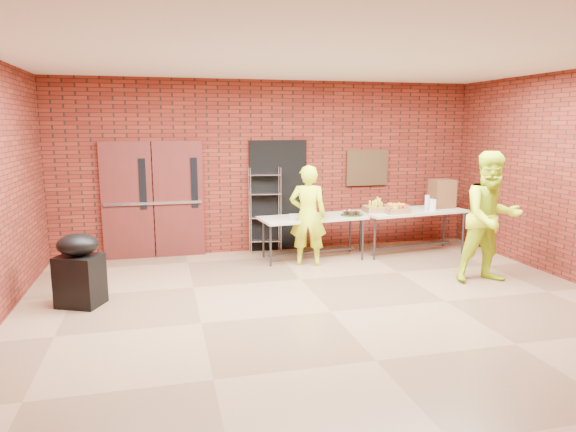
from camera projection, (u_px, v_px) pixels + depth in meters
The scene contains 19 objects.
room at pixel (332, 188), 6.34m from camera, with size 8.08×7.08×3.28m.
double_doors at pixel (154, 200), 9.19m from camera, with size 1.78×0.12×2.10m.
dark_doorway at pixel (278, 196), 9.76m from camera, with size 1.10×0.06×2.10m, color black.
bronze_plaque at pixel (367, 168), 10.09m from camera, with size 0.85×0.04×0.70m, color #382716.
wire_rack at pixel (265, 210), 9.60m from camera, with size 0.59×0.20×1.60m, color #B7B8BE, non-canonical shape.
table_left at pixel (313, 220), 9.12m from camera, with size 1.96×0.99×0.77m.
table_right at pixel (412, 214), 9.56m from camera, with size 2.07×1.07×0.82m.
basket_bananas at pixel (376, 209), 9.35m from camera, with size 0.44×0.34×0.14m.
basket_oranges at pixel (396, 207), 9.52m from camera, with size 0.41×0.32×0.13m.
basket_apples at pixel (397, 210), 9.21m from camera, with size 0.41×0.32×0.13m.
muffin_tray at pixel (352, 213), 9.23m from camera, with size 0.40×0.40×0.10m.
napkin_box at pixel (294, 216), 9.05m from camera, with size 0.17×0.11×0.06m, color silver.
coffee_dispenser at pixel (442, 194), 9.81m from camera, with size 0.41×0.37×0.54m, color brown.
cup_stack_front at pixel (431, 205), 9.46m from camera, with size 0.07×0.07×0.22m, color silver.
cup_stack_mid at pixel (434, 205), 9.43m from camera, with size 0.07×0.07×0.21m, color silver.
cup_stack_back at pixel (427, 202), 9.64m from camera, with size 0.09×0.09×0.26m, color silver.
covered_grill at pixel (79, 270), 6.77m from camera, with size 0.67×0.63×0.98m.
volunteer_woman at pixel (308, 216), 8.70m from camera, with size 0.63×0.41×1.72m, color #C9EA1A.
volunteer_man at pixel (491, 218), 7.74m from camera, with size 0.97×0.76×2.00m, color #C9EA1A.
Camera 1 is at (-2.06, -5.98, 2.36)m, focal length 32.00 mm.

